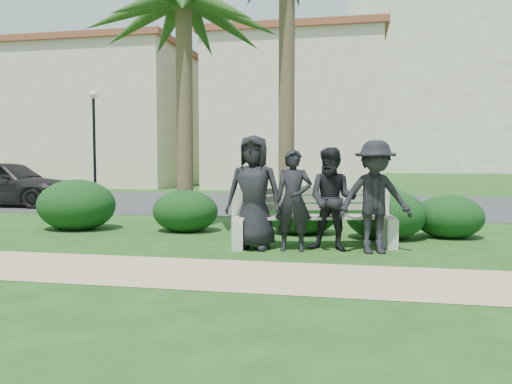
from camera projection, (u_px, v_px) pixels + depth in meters
ground at (235, 247)px, 7.77m from camera, size 160.00×160.00×0.00m
footpath at (200, 273)px, 6.01m from camera, size 30.00×1.60×0.01m
asphalt_street at (294, 203)px, 15.61m from camera, size 160.00×8.00×0.01m
stucco_bldg_left at (99, 118)px, 27.47m from camera, size 10.40×8.40×7.30m
stucco_bldg_right at (298, 115)px, 25.36m from camera, size 8.40×8.40×7.30m
hotel_tower at (461, 56)px, 58.09m from camera, size 26.00×18.00×37.30m
street_lamp at (94, 122)px, 21.06m from camera, size 0.36×0.36×4.29m
park_bench at (313, 222)px, 7.78m from camera, size 2.65×1.15×0.88m
man_a at (254, 192)px, 7.58m from camera, size 0.88×0.60×1.74m
man_b at (293, 200)px, 7.44m from camera, size 0.57×0.39×1.52m
man_c at (333, 199)px, 7.44m from camera, size 0.84×0.70×1.55m
man_d at (375, 197)px, 7.24m from camera, size 1.19×0.87×1.65m
hedge_a at (76, 203)px, 9.78m from camera, size 1.55×1.28×1.01m
hedge_c at (185, 210)px, 9.51m from camera, size 1.26×1.04×0.82m
hedge_d at (301, 209)px, 9.22m from camera, size 1.40×1.16×0.91m
hedge_e at (385, 213)px, 8.60m from camera, size 1.37×1.13×0.89m
hedge_f at (449, 216)px, 8.74m from camera, size 1.19×0.98×0.77m
palm_left at (184, 0)px, 9.52m from camera, size 3.00×3.00×5.37m
car_a at (6, 183)px, 14.68m from camera, size 4.07×1.79×1.36m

